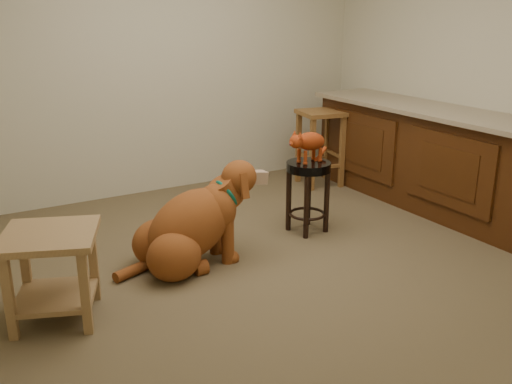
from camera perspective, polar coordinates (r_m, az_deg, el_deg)
floor at (r=4.37m, az=1.07°, el=-6.41°), size 4.50×4.00×0.01m
room_shell at (r=3.99m, az=1.22°, el=16.11°), size 4.54×4.04×2.62m
cabinet_run at (r=5.64m, az=16.59°, el=3.18°), size 0.70×2.56×0.94m
padded_stool at (r=4.73m, az=5.23°, el=0.94°), size 0.37×0.37×0.60m
wood_stool at (r=6.06m, az=6.42°, el=4.54°), size 0.50×0.50×0.79m
side_table at (r=3.61m, az=-19.73°, el=-6.65°), size 0.70×0.70×0.56m
golden_retriever at (r=4.15m, az=-6.50°, el=-3.52°), size 1.25×0.61×0.79m
tabby_kitten at (r=4.64m, az=5.23°, el=4.93°), size 0.48×0.22×0.30m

